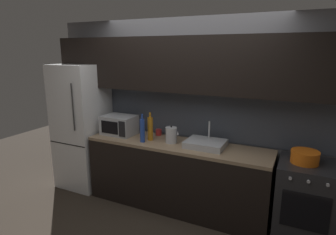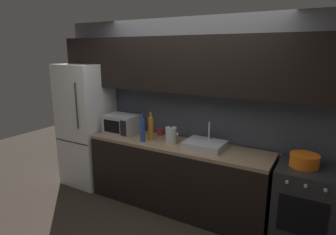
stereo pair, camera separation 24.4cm
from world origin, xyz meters
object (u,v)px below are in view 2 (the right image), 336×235
at_px(microwave, 122,124).
at_px(mug_red, 160,132).
at_px(kettle, 171,135).
at_px(cooking_pot, 304,160).
at_px(refrigerator, 87,125).
at_px(oven_range, 304,207).
at_px(wine_bottle_amber, 151,128).
at_px(wine_bottle_blue, 143,130).

height_order(microwave, mug_red, microwave).
bearing_deg(mug_red, microwave, -159.89).
xyz_separation_m(kettle, cooking_pot, (1.58, 0.01, -0.04)).
height_order(refrigerator, microwave, refrigerator).
relative_size(oven_range, wine_bottle_amber, 2.38).
xyz_separation_m(oven_range, wine_bottle_blue, (-1.98, -0.14, 0.61)).
bearing_deg(refrigerator, oven_range, -0.02).
distance_m(refrigerator, oven_range, 3.18).
bearing_deg(wine_bottle_blue, kettle, 21.27).
bearing_deg(wine_bottle_blue, microwave, 161.29).
relative_size(oven_range, kettle, 3.90).
distance_m(wine_bottle_amber, mug_red, 0.27).
relative_size(refrigerator, oven_range, 2.09).
bearing_deg(refrigerator, microwave, 1.55).
height_order(microwave, wine_bottle_amber, wine_bottle_amber).
height_order(kettle, wine_bottle_amber, wine_bottle_amber).
relative_size(refrigerator, kettle, 8.14).
xyz_separation_m(refrigerator, kettle, (1.52, -0.01, 0.06)).
bearing_deg(oven_range, wine_bottle_blue, -175.83).
xyz_separation_m(oven_range, wine_bottle_amber, (-1.93, -0.03, 0.61)).
bearing_deg(microwave, wine_bottle_blue, -18.71).
bearing_deg(kettle, mug_red, 143.71).
distance_m(wine_bottle_amber, cooking_pot, 1.88).
bearing_deg(mug_red, wine_bottle_amber, -89.53).
height_order(oven_range, kettle, kettle).
relative_size(wine_bottle_blue, mug_red, 4.41).
height_order(mug_red, cooking_pot, cooking_pot).
distance_m(kettle, mug_red, 0.38).
xyz_separation_m(refrigerator, microwave, (0.68, 0.02, 0.10)).
distance_m(microwave, wine_bottle_amber, 0.54).
xyz_separation_m(refrigerator, cooking_pot, (3.09, 0.00, 0.03)).
relative_size(wine_bottle_blue, wine_bottle_amber, 1.00).
xyz_separation_m(refrigerator, wine_bottle_amber, (1.22, -0.03, 0.12)).
relative_size(kettle, cooking_pot, 0.79).
distance_m(refrigerator, kettle, 1.52).
xyz_separation_m(refrigerator, mug_red, (1.21, 0.21, 0.00)).
distance_m(refrigerator, wine_bottle_blue, 1.18).
relative_size(oven_range, cooking_pot, 3.10).
bearing_deg(microwave, refrigerator, -178.45).
bearing_deg(oven_range, wine_bottle_amber, -179.23).
bearing_deg(kettle, cooking_pot, 0.31).
height_order(oven_range, microwave, microwave).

